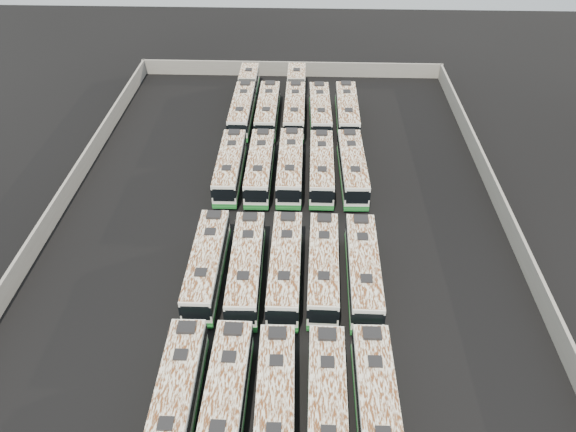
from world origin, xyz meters
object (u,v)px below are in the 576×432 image
object	(u,v)px
bus_back_left	(268,110)
bus_back_far_right	(347,111)
bus_midfront_far_left	(207,264)
bus_midfront_center	(285,267)
bus_front_right	(327,409)
bus_midback_left	(260,167)
bus_front_left	(225,404)
bus_back_right	(320,111)
bus_midback_right	(321,168)
bus_midfront_right	(323,267)
bus_midback_center	(290,166)
bus_midback_far_left	(230,166)
bus_front_center	(275,406)
bus_midfront_far_right	(363,270)
bus_midfront_left	(246,267)
bus_back_center	(295,100)
bus_front_far_right	(377,409)
bus_back_far_left	(245,99)
bus_front_far_left	(176,401)
bus_midback_far_right	(352,168)

from	to	relation	value
bus_back_left	bus_back_far_right	world-z (taller)	bus_back_far_right
bus_midfront_far_left	bus_midfront_center	size ratio (longest dim) A/B	0.99
bus_front_right	bus_midback_left	xyz separation A→B (m)	(-6.75, 29.87, 0.00)
bus_front_left	bus_back_left	size ratio (longest dim) A/B	1.02
bus_front_left	bus_back_left	distance (m)	43.43
bus_back_left	bus_back_right	size ratio (longest dim) A/B	1.00
bus_midfront_center	bus_midback_right	world-z (taller)	bus_midfront_center
bus_midfront_right	bus_midback_left	xyz separation A→B (m)	(-6.69, 15.99, 0.02)
bus_midback_center	bus_midback_right	world-z (taller)	bus_midback_center
bus_midback_far_left	bus_midback_right	distance (m)	9.98
bus_midback_far_left	bus_back_right	size ratio (longest dim) A/B	0.99
bus_midfront_center	bus_front_center	bearing A→B (deg)	-90.20
bus_midback_far_left	bus_midback_center	size ratio (longest dim) A/B	0.97
bus_midfront_far_right	bus_back_right	xyz separation A→B (m)	(-3.41, 29.87, -0.03)
bus_midfront_left	bus_back_center	bearing A→B (deg)	83.14
bus_back_left	bus_back_far_right	distance (m)	10.17
bus_midfront_right	bus_midback_left	distance (m)	17.33
bus_midback_right	bus_midback_far_left	bearing A→B (deg)	-179.06
bus_midback_far_left	bus_midback_center	bearing A→B (deg)	1.04
bus_back_center	bus_front_center	bearing A→B (deg)	-90.17
bus_front_center	bus_back_center	world-z (taller)	bus_back_center
bus_front_center	bus_front_far_right	distance (m)	6.72
bus_front_far_right	bus_midfront_far_left	world-z (taller)	bus_front_far_right
bus_front_left	bus_midfront_far_right	world-z (taller)	bus_front_left
bus_front_left	bus_back_far_left	xyz separation A→B (m)	(-3.32, 46.58, -0.06)
bus_front_right	bus_back_right	size ratio (longest dim) A/B	1.01
bus_midfront_center	bus_midback_far_left	world-z (taller)	bus_midfront_center
bus_midback_left	bus_back_far_left	bearing A→B (deg)	101.14
bus_front_far_left	bus_front_right	bearing A→B (deg)	-2.22
bus_front_left	bus_midfront_far_right	size ratio (longest dim) A/B	1.01
bus_midback_center	bus_midback_far_left	bearing A→B (deg)	-178.37
bus_front_left	bus_midback_far_left	size ratio (longest dim) A/B	1.03
bus_front_left	bus_midback_center	world-z (taller)	same
bus_midback_right	bus_back_left	xyz separation A→B (m)	(-6.75, 13.56, 0.01)
bus_midfront_far_left	bus_back_far_right	xyz separation A→B (m)	(13.46, 29.70, 0.02)
bus_front_left	bus_midfront_far_right	xyz separation A→B (m)	(10.11, 13.55, -0.01)
bus_midback_right	bus_back_right	world-z (taller)	bus_back_right
bus_midback_left	bus_back_center	distance (m)	17.26
bus_front_far_right	bus_midback_far_right	size ratio (longest dim) A/B	1.01
bus_front_far_right	bus_back_far_left	xyz separation A→B (m)	(-13.40, 46.63, -0.07)
bus_midfront_far_left	bus_midfront_left	bearing A→B (deg)	-4.81
bus_midfront_center	bus_midfront_right	world-z (taller)	bus_midfront_center
bus_front_far_left	bus_back_left	bearing A→B (deg)	84.78
bus_midback_far_right	bus_back_center	xyz separation A→B (m)	(-6.65, 16.73, -0.03)
bus_midback_far_left	bus_midfront_right	bearing A→B (deg)	-58.68
bus_front_left	bus_midfront_center	xyz separation A→B (m)	(3.48, 13.64, -0.01)
bus_back_right	bus_front_far_left	bearing A→B (deg)	-104.36
bus_midfront_right	bus_back_far_right	size ratio (longest dim) A/B	0.98
bus_back_center	bus_back_right	world-z (taller)	bus_back_right
bus_midback_far_right	bus_back_center	world-z (taller)	bus_midback_far_right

